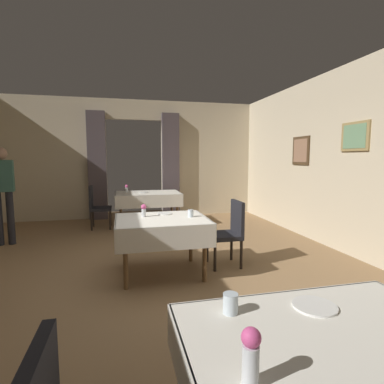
{
  "coord_description": "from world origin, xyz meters",
  "views": [
    {
      "loc": [
        -0.33,
        -3.71,
        1.53
      ],
      "look_at": [
        0.58,
        0.19,
        1.08
      ],
      "focal_mm": 28.01,
      "sensor_mm": 36.0,
      "label": 1
    }
  ],
  "objects_px": {
    "dining_table_far": "(148,196)",
    "person_waiter_by_doorway": "(3,187)",
    "chair_mid_right": "(229,230)",
    "plate_far_b": "(144,192)",
    "chair_far_left": "(97,205)",
    "flower_vase_near": "(251,355)",
    "flower_vase_far": "(127,188)",
    "glass_near_b": "(231,303)",
    "dining_table_near": "(337,358)",
    "plate_mid_b": "(165,214)",
    "glass_mid_c": "(191,213)",
    "flower_vase_mid": "(144,210)",
    "plate_near_d": "(315,306)",
    "dining_table_mid": "(162,226)"
  },
  "relations": [
    {
      "from": "chair_far_left",
      "to": "person_waiter_by_doorway",
      "type": "bearing_deg",
      "value": -148.33
    },
    {
      "from": "dining_table_near",
      "to": "plate_far_b",
      "type": "distance_m",
      "value": 5.83
    },
    {
      "from": "flower_vase_near",
      "to": "flower_vase_mid",
      "type": "height_order",
      "value": "flower_vase_near"
    },
    {
      "from": "dining_table_near",
      "to": "person_waiter_by_doorway",
      "type": "bearing_deg",
      "value": 121.62
    },
    {
      "from": "dining_table_mid",
      "to": "glass_mid_c",
      "type": "xyz_separation_m",
      "value": [
        0.39,
        -0.01,
        0.15
      ]
    },
    {
      "from": "dining_table_mid",
      "to": "flower_vase_far",
      "type": "distance_m",
      "value": 3.18
    },
    {
      "from": "glass_mid_c",
      "to": "flower_vase_far",
      "type": "distance_m",
      "value": 3.25
    },
    {
      "from": "dining_table_mid",
      "to": "flower_vase_far",
      "type": "height_order",
      "value": "flower_vase_far"
    },
    {
      "from": "dining_table_near",
      "to": "flower_vase_near",
      "type": "height_order",
      "value": "flower_vase_near"
    },
    {
      "from": "plate_mid_b",
      "to": "chair_far_left",
      "type": "bearing_deg",
      "value": 113.21
    },
    {
      "from": "chair_mid_right",
      "to": "plate_mid_b",
      "type": "distance_m",
      "value": 0.95
    },
    {
      "from": "chair_mid_right",
      "to": "plate_far_b",
      "type": "xyz_separation_m",
      "value": [
        -1.0,
        2.91,
        0.24
      ]
    },
    {
      "from": "chair_mid_right",
      "to": "plate_mid_b",
      "type": "xyz_separation_m",
      "value": [
        -0.9,
        0.18,
        0.24
      ]
    },
    {
      "from": "chair_mid_right",
      "to": "glass_mid_c",
      "type": "relative_size",
      "value": 9.42
    },
    {
      "from": "flower_vase_mid",
      "to": "chair_far_left",
      "type": "bearing_deg",
      "value": 106.68
    },
    {
      "from": "flower_vase_near",
      "to": "dining_table_far",
      "type": "bearing_deg",
      "value": 88.53
    },
    {
      "from": "flower_vase_far",
      "to": "person_waiter_by_doorway",
      "type": "bearing_deg",
      "value": -151.06
    },
    {
      "from": "dining_table_mid",
      "to": "dining_table_far",
      "type": "xyz_separation_m",
      "value": [
        0.07,
        3.0,
        0.01
      ]
    },
    {
      "from": "dining_table_far",
      "to": "plate_far_b",
      "type": "xyz_separation_m",
      "value": [
        -0.09,
        0.02,
        0.1
      ]
    },
    {
      "from": "flower_vase_near",
      "to": "plate_mid_b",
      "type": "xyz_separation_m",
      "value": [
        0.16,
        3.24,
        -0.11
      ]
    },
    {
      "from": "chair_mid_right",
      "to": "flower_vase_far",
      "type": "bearing_deg",
      "value": 114.35
    },
    {
      "from": "chair_mid_right",
      "to": "flower_vase_near",
      "type": "height_order",
      "value": "flower_vase_near"
    },
    {
      "from": "chair_far_left",
      "to": "flower_vase_mid",
      "type": "xyz_separation_m",
      "value": [
        0.82,
        -2.73,
        0.33
      ]
    },
    {
      "from": "plate_mid_b",
      "to": "plate_far_b",
      "type": "distance_m",
      "value": 2.73
    },
    {
      "from": "flower_vase_mid",
      "to": "plate_far_b",
      "type": "height_order",
      "value": "flower_vase_mid"
    },
    {
      "from": "chair_far_left",
      "to": "plate_far_b",
      "type": "distance_m",
      "value": 1.06
    },
    {
      "from": "glass_near_b",
      "to": "person_waiter_by_doorway",
      "type": "relative_size",
      "value": 0.06
    },
    {
      "from": "chair_far_left",
      "to": "dining_table_mid",
      "type": "bearing_deg",
      "value": -70.2
    },
    {
      "from": "chair_far_left",
      "to": "plate_mid_b",
      "type": "relative_size",
      "value": 4.44
    },
    {
      "from": "glass_mid_c",
      "to": "person_waiter_by_doorway",
      "type": "distance_m",
      "value": 3.53
    },
    {
      "from": "glass_near_b",
      "to": "plate_near_d",
      "type": "xyz_separation_m",
      "value": [
        0.45,
        -0.05,
        -0.05
      ]
    },
    {
      "from": "dining_table_far",
      "to": "person_waiter_by_doorway",
      "type": "xyz_separation_m",
      "value": [
        -2.6,
        -1.03,
        0.36
      ]
    },
    {
      "from": "flower_vase_near",
      "to": "person_waiter_by_doorway",
      "type": "bearing_deg",
      "value": 116.44
    },
    {
      "from": "chair_mid_right",
      "to": "glass_mid_c",
      "type": "height_order",
      "value": "chair_mid_right"
    },
    {
      "from": "dining_table_near",
      "to": "plate_near_d",
      "type": "height_order",
      "value": "plate_near_d"
    },
    {
      "from": "chair_far_left",
      "to": "person_waiter_by_doorway",
      "type": "xyz_separation_m",
      "value": [
        -1.49,
        -0.92,
        0.51
      ]
    },
    {
      "from": "flower_vase_near",
      "to": "glass_near_b",
      "type": "height_order",
      "value": "flower_vase_near"
    },
    {
      "from": "flower_vase_near",
      "to": "plate_near_d",
      "type": "xyz_separation_m",
      "value": [
        0.56,
        0.43,
        -0.11
      ]
    },
    {
      "from": "dining_table_near",
      "to": "person_waiter_by_doorway",
      "type": "distance_m",
      "value": 5.61
    },
    {
      "from": "plate_far_b",
      "to": "glass_mid_c",
      "type": "bearing_deg",
      "value": -82.42
    },
    {
      "from": "dining_table_near",
      "to": "chair_mid_right",
      "type": "xyz_separation_m",
      "value": [
        0.57,
        2.9,
        -0.15
      ]
    },
    {
      "from": "dining_table_near",
      "to": "dining_table_mid",
      "type": "relative_size",
      "value": 1.14
    },
    {
      "from": "dining_table_near",
      "to": "dining_table_far",
      "type": "xyz_separation_m",
      "value": [
        -0.33,
        5.8,
        -0.0
      ]
    },
    {
      "from": "flower_vase_near",
      "to": "dining_table_near",
      "type": "bearing_deg",
      "value": 18.18
    },
    {
      "from": "flower_vase_near",
      "to": "person_waiter_by_doorway",
      "type": "relative_size",
      "value": 0.12
    },
    {
      "from": "chair_far_left",
      "to": "flower_vase_near",
      "type": "height_order",
      "value": "flower_vase_near"
    },
    {
      "from": "flower_vase_near",
      "to": "flower_vase_far",
      "type": "relative_size",
      "value": 1.2
    },
    {
      "from": "chair_far_left",
      "to": "dining_table_far",
      "type": "bearing_deg",
      "value": 5.6
    },
    {
      "from": "plate_near_d",
      "to": "person_waiter_by_doorway",
      "type": "bearing_deg",
      "value": 123.79
    },
    {
      "from": "chair_far_left",
      "to": "person_waiter_by_doorway",
      "type": "height_order",
      "value": "person_waiter_by_doorway"
    }
  ]
}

